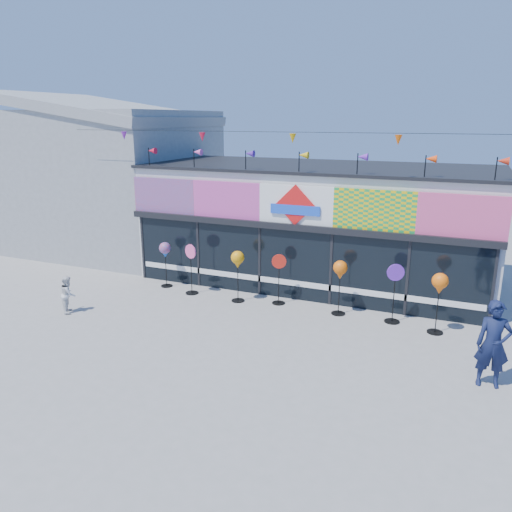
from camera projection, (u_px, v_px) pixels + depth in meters
The scene contains 12 objects.
ground at pixel (252, 340), 13.25m from camera, with size 80.00×80.00×0.00m, color gray.
kite_shop at pixel (317, 223), 17.97m from camera, with size 16.00×5.70×5.31m.
neighbour_building at pixel (110, 176), 22.36m from camera, with size 8.18×7.20×6.87m.
spinner_0 at pixel (165, 251), 17.15m from camera, with size 0.40×0.40×1.59m.
spinner_1 at pixel (191, 268), 16.54m from camera, with size 0.47×0.43×1.70m.
spinner_2 at pixel (238, 261), 15.72m from camera, with size 0.42×0.42×1.67m.
spinner_3 at pixel (279, 278), 15.64m from camera, with size 0.44×0.41×1.62m.
spinner_4 at pixel (340, 272), 14.66m from camera, with size 0.42×0.42×1.67m.
spinner_5 at pixel (394, 292), 14.18m from camera, with size 0.47×0.44×1.74m.
spinner_6 at pixel (440, 285), 13.34m from camera, with size 0.43×0.43×1.71m.
adult_man at pixel (493, 344), 10.75m from camera, with size 0.72×0.47×1.97m, color #12193A.
child at pixel (68, 294), 15.04m from camera, with size 0.55×0.32×1.13m, color silver.
Camera 1 is at (4.84, -11.17, 5.69)m, focal length 35.00 mm.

